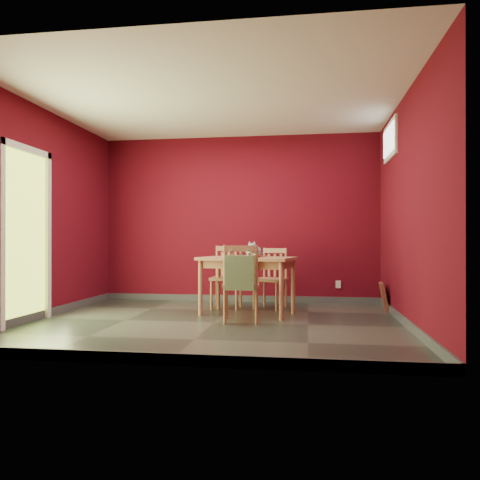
# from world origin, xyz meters

# --- Properties ---
(ground) EXTENTS (4.50, 4.50, 0.00)m
(ground) POSITION_xyz_m (0.00, 0.00, 0.00)
(ground) COLOR #2D342D
(ground) RESTS_ON ground
(room_shell) EXTENTS (4.50, 4.50, 4.50)m
(room_shell) POSITION_xyz_m (0.00, 0.00, 0.05)
(room_shell) COLOR #530814
(room_shell) RESTS_ON ground
(doorway) EXTENTS (0.06, 1.01, 2.13)m
(doorway) POSITION_xyz_m (-2.23, -0.40, 1.12)
(doorway) COLOR #B7D838
(doorway) RESTS_ON ground
(window) EXTENTS (0.05, 0.90, 0.50)m
(window) POSITION_xyz_m (2.23, 1.00, 2.35)
(window) COLOR white
(window) RESTS_ON room_shell
(outlet_plate) EXTENTS (0.08, 0.02, 0.12)m
(outlet_plate) POSITION_xyz_m (1.60, 1.99, 0.30)
(outlet_plate) COLOR silver
(outlet_plate) RESTS_ON room_shell
(dining_table) EXTENTS (1.36, 0.97, 0.77)m
(dining_table) POSITION_xyz_m (0.32, 0.67, 0.68)
(dining_table) COLOR #A86F4E
(dining_table) RESTS_ON ground
(table_runner) EXTENTS (0.49, 0.79, 0.37)m
(table_runner) POSITION_xyz_m (0.32, 0.54, 0.72)
(table_runner) COLOR #9E5528
(table_runner) RESTS_ON dining_table
(chair_far_left) EXTENTS (0.44, 0.44, 0.92)m
(chair_far_left) POSITION_xyz_m (-0.06, 1.24, 0.47)
(chair_far_left) COLOR #A86F4E
(chair_far_left) RESTS_ON ground
(chair_far_right) EXTENTS (0.53, 0.53, 0.88)m
(chair_far_right) POSITION_xyz_m (0.59, 1.30, 0.45)
(chair_far_right) COLOR #A86F4E
(chair_far_right) RESTS_ON ground
(chair_near) EXTENTS (0.49, 0.49, 0.94)m
(chair_near) POSITION_xyz_m (0.32, 0.05, 0.48)
(chair_near) COLOR #A86F4E
(chair_near) RESTS_ON ground
(tote_bag) EXTENTS (0.34, 0.20, 0.48)m
(tote_bag) POSITION_xyz_m (0.34, -0.17, 0.62)
(tote_bag) COLOR #6E9863
(tote_bag) RESTS_ON chair_near
(cat) EXTENTS (0.43, 0.49, 0.22)m
(cat) POSITION_xyz_m (0.41, 0.64, 0.88)
(cat) COLOR slate
(cat) RESTS_ON table_runner
(picture_frame) EXTENTS (0.17, 0.41, 0.40)m
(picture_frame) POSITION_xyz_m (2.19, 1.28, 0.20)
(picture_frame) COLOR brown
(picture_frame) RESTS_ON ground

